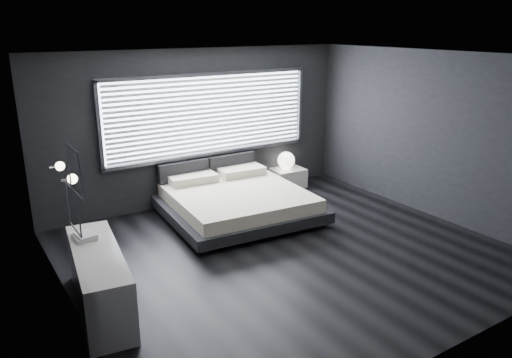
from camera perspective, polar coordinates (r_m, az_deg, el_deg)
room at (r=6.92m, az=3.80°, el=2.18°), size 6.04×6.00×2.80m
window at (r=9.22m, az=-5.20°, el=7.32°), size 4.14×0.09×1.52m
headboard at (r=9.36m, az=-5.51°, el=0.91°), size 1.96×0.16×0.52m
sconce_near at (r=5.75m, az=-20.28°, el=0.01°), size 0.18×0.11×0.11m
sconce_far at (r=6.32m, az=-21.52°, el=1.38°), size 0.18×0.11×0.11m
wall_art_upper at (r=5.10m, az=-20.04°, el=0.82°), size 0.01×0.48×0.48m
wall_art_lower at (r=5.48m, az=-20.14°, el=-3.27°), size 0.01×0.48×0.48m
bed at (r=8.57m, az=-2.21°, el=-2.55°), size 2.58×2.48×0.62m
nightstand at (r=10.23m, az=3.62°, el=0.18°), size 0.68×0.58×0.38m
orb_lamp at (r=10.13m, az=3.46°, el=2.14°), size 0.35×0.35×0.35m
dresser at (r=6.16m, az=-17.43°, el=-10.98°), size 0.76×1.89×0.73m
book_stack at (r=6.39m, az=-18.98°, el=-6.16°), size 0.26×0.34×0.07m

